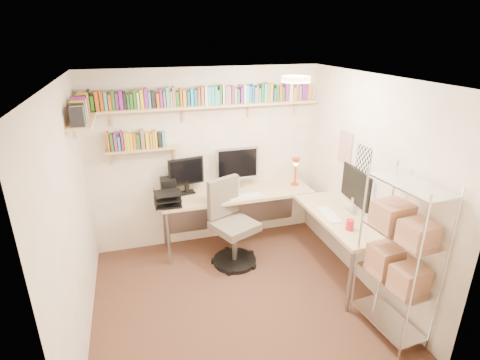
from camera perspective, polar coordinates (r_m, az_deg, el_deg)
The scene contains 6 objects.
ground at distance 4.59m, azimuth -0.54°, elevation -17.70°, with size 3.20×3.20×0.00m, color #432A1D.
room_shell at distance 3.81m, azimuth -0.56°, elevation 0.69°, with size 3.24×3.04×2.52m.
wall_shelves at distance 4.83m, azimuth -9.95°, elevation 10.75°, with size 3.12×1.09×0.80m.
corner_desk at distance 5.05m, azimuth 1.99°, elevation -2.89°, with size 2.53×2.14×1.43m.
office_chair at distance 4.99m, azimuth -1.32°, elevation -7.46°, with size 0.67×0.68×1.16m.
wire_rack at distance 3.93m, azimuth 23.01°, elevation -9.52°, with size 0.43×0.78×1.74m.
Camera 1 is at (-0.97, -3.42, 2.90)m, focal length 28.00 mm.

